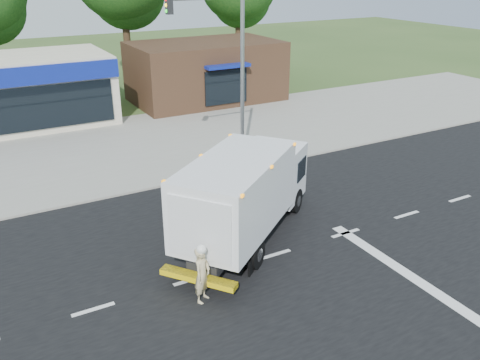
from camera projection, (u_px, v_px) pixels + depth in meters
The scene contains 9 objects.
ground at pixel (275, 255), 16.83m from camera, with size 120.00×120.00×0.00m, color #385123.
road_asphalt at pixel (275, 255), 16.83m from camera, with size 60.00×14.00×0.02m, color black.
sidewalk at pixel (179, 172), 23.41m from camera, with size 60.00×2.40×0.12m, color gray.
parking_apron at pixel (139, 138), 28.09m from camera, with size 60.00×9.00×0.02m, color gray.
lane_markings at pixel (333, 263), 16.34m from camera, with size 55.20×7.00×0.01m.
ems_box_truck at pixel (245, 190), 17.05m from camera, with size 7.20×6.29×3.26m.
emergency_worker at pixel (202, 274), 14.22m from camera, with size 0.74×0.70×1.82m.
brown_storefront at pixel (206, 71), 35.24m from camera, with size 10.00×6.70×4.00m.
traffic_signal_pole at pixel (229, 63), 22.06m from camera, with size 3.51×0.25×8.00m.
Camera 1 is at (-8.02, -12.13, 8.91)m, focal length 38.00 mm.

